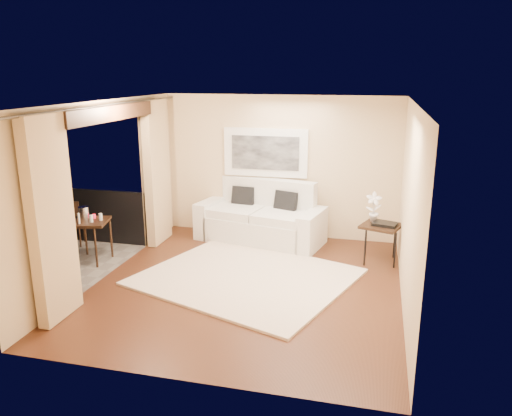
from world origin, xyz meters
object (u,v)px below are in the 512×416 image
(sofa, at_px, (262,220))
(ice_bucket, at_px, (84,213))
(balcony_chair_near, at_px, (29,239))
(bistro_table, at_px, (89,225))
(balcony_chair_far, at_px, (71,220))
(orchid, at_px, (374,207))
(side_table, at_px, (381,228))

(sofa, relative_size, ice_bucket, 12.52)
(sofa, bearing_deg, balcony_chair_near, -132.83)
(balcony_chair_near, bearing_deg, ice_bucket, 50.41)
(bistro_table, height_order, balcony_chair_far, balcony_chair_far)
(orchid, distance_m, bistro_table, 4.79)
(sofa, bearing_deg, orchid, -1.32)
(side_table, distance_m, balcony_chair_near, 5.75)
(bistro_table, distance_m, balcony_chair_far, 0.95)
(sofa, height_order, bistro_table, sofa)
(sofa, relative_size, orchid, 4.94)
(orchid, distance_m, balcony_chair_near, 5.67)
(sofa, xyz_separation_m, side_table, (2.19, -0.64, 0.20))
(side_table, bearing_deg, ice_bucket, -168.21)
(balcony_chair_far, bearing_deg, sofa, -178.68)
(ice_bucket, bearing_deg, bistro_table, -36.13)
(sofa, xyz_separation_m, orchid, (2.05, -0.48, 0.51))
(side_table, height_order, bistro_table, bistro_table)
(side_table, bearing_deg, balcony_chair_far, -174.28)
(balcony_chair_far, height_order, ice_bucket, ice_bucket)
(balcony_chair_near, relative_size, ice_bucket, 4.50)
(sofa, distance_m, bistro_table, 3.11)
(bistro_table, xyz_separation_m, balcony_chair_far, (-0.74, 0.58, -0.13))
(sofa, xyz_separation_m, ice_bucket, (-2.70, -1.66, 0.41))
(balcony_chair_near, bearing_deg, balcony_chair_far, 92.13)
(orchid, distance_m, ice_bucket, 4.90)
(balcony_chair_far, xyz_separation_m, balcony_chair_near, (-0.00, -1.14, 0.02))
(side_table, distance_m, ice_bucket, 5.01)
(side_table, bearing_deg, balcony_chair_near, -162.90)
(sofa, distance_m, ice_bucket, 3.20)
(orchid, bearing_deg, balcony_chair_near, -161.01)
(side_table, distance_m, bistro_table, 4.88)
(ice_bucket, bearing_deg, orchid, 13.87)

